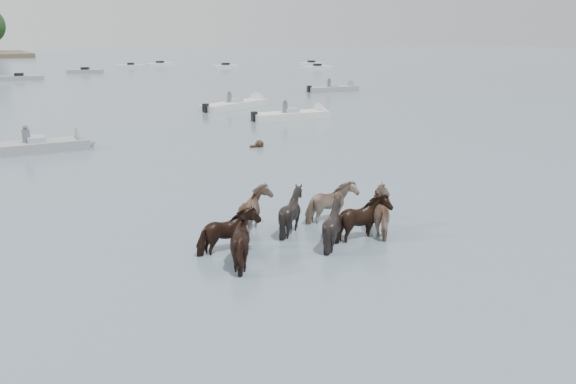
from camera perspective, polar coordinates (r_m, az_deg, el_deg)
ground at (r=14.11m, az=4.14°, el=-7.68°), size 400.00×400.00×0.00m
pony_herd at (r=15.98m, az=1.80°, el=-2.94°), size 6.12×3.70×1.52m
swimming_pony at (r=29.10m, az=-2.91°, el=4.66°), size 0.72×0.44×0.44m
motorboat_b at (r=30.53m, az=-22.13°, el=4.29°), size 5.33×1.68×1.92m
motorboat_c at (r=45.12m, az=-4.60°, el=8.62°), size 6.82×4.30×1.92m
motorboat_d at (r=38.90m, az=1.28°, el=7.58°), size 5.85×1.97×1.92m
motorboat_e at (r=57.84m, az=5.08°, el=10.10°), size 5.76×2.07×1.92m
distant_flotilla at (r=86.97m, az=-25.66°, el=10.46°), size 101.40×28.83×0.93m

